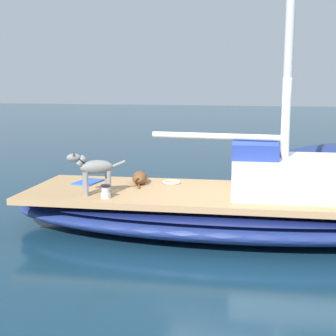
{
  "coord_description": "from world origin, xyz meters",
  "views": [
    {
      "loc": [
        7.27,
        1.36,
        2.32
      ],
      "look_at": [
        0.0,
        -1.0,
        1.01
      ],
      "focal_mm": 49.15,
      "sensor_mm": 36.0,
      "label": 1
    }
  ],
  "objects_px": {
    "sailboat_main": "(226,211)",
    "deck_winch": "(106,192)",
    "dog_grey": "(94,169)",
    "dog_brown": "(140,177)",
    "coiled_rope": "(172,182)",
    "deck_towel": "(88,182)"
  },
  "relations": [
    {
      "from": "sailboat_main",
      "to": "dog_grey",
      "type": "height_order",
      "value": "dog_grey"
    },
    {
      "from": "deck_winch",
      "to": "deck_towel",
      "type": "relative_size",
      "value": 0.38
    },
    {
      "from": "sailboat_main",
      "to": "dog_grey",
      "type": "bearing_deg",
      "value": -67.47
    },
    {
      "from": "deck_winch",
      "to": "coiled_rope",
      "type": "xyz_separation_m",
      "value": [
        -1.39,
        0.63,
        -0.08
      ]
    },
    {
      "from": "dog_grey",
      "to": "deck_towel",
      "type": "relative_size",
      "value": 1.43
    },
    {
      "from": "dog_grey",
      "to": "deck_winch",
      "type": "height_order",
      "value": "dog_grey"
    },
    {
      "from": "dog_grey",
      "to": "coiled_rope",
      "type": "relative_size",
      "value": 2.46
    },
    {
      "from": "deck_winch",
      "to": "coiled_rope",
      "type": "bearing_deg",
      "value": 155.58
    },
    {
      "from": "sailboat_main",
      "to": "dog_grey",
      "type": "distance_m",
      "value": 2.26
    },
    {
      "from": "sailboat_main",
      "to": "deck_winch",
      "type": "xyz_separation_m",
      "value": [
        0.98,
        -1.7,
        0.42
      ]
    },
    {
      "from": "sailboat_main",
      "to": "dog_brown",
      "type": "bearing_deg",
      "value": -99.07
    },
    {
      "from": "dog_grey",
      "to": "dog_brown",
      "type": "height_order",
      "value": "dog_grey"
    },
    {
      "from": "dog_grey",
      "to": "deck_winch",
      "type": "distance_m",
      "value": 0.45
    },
    {
      "from": "dog_grey",
      "to": "deck_towel",
      "type": "height_order",
      "value": "dog_grey"
    },
    {
      "from": "dog_grey",
      "to": "deck_winch",
      "type": "bearing_deg",
      "value": 60.15
    },
    {
      "from": "dog_brown",
      "to": "deck_winch",
      "type": "height_order",
      "value": "dog_brown"
    },
    {
      "from": "deck_winch",
      "to": "dog_grey",
      "type": "bearing_deg",
      "value": -119.85
    },
    {
      "from": "coiled_rope",
      "to": "deck_winch",
      "type": "bearing_deg",
      "value": -24.42
    },
    {
      "from": "coiled_rope",
      "to": "dog_brown",
      "type": "bearing_deg",
      "value": -74.38
    },
    {
      "from": "dog_grey",
      "to": "coiled_rope",
      "type": "xyz_separation_m",
      "value": [
        -1.23,
        0.91,
        -0.4
      ]
    },
    {
      "from": "sailboat_main",
      "to": "deck_winch",
      "type": "distance_m",
      "value": 2.0
    },
    {
      "from": "coiled_rope",
      "to": "deck_towel",
      "type": "xyz_separation_m",
      "value": [
        0.41,
        -1.45,
        -0.01
      ]
    }
  ]
}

